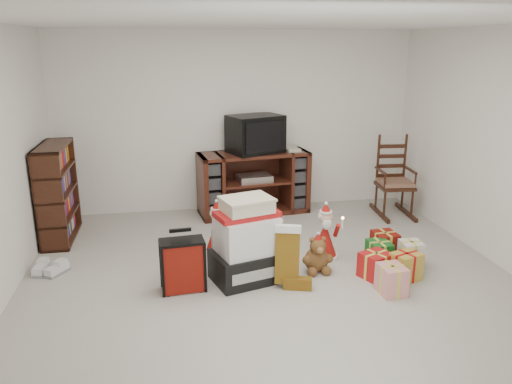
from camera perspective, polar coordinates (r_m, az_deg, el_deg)
room at (r=4.66m, az=2.01°, el=3.45°), size 5.01×5.01×2.51m
tv_stand at (r=6.99m, az=-0.28°, el=1.06°), size 1.58×0.73×0.87m
bookshelf at (r=6.48m, az=-21.72°, el=-0.24°), size 0.32×0.96×1.17m
rocking_chair at (r=7.23m, az=15.37°, el=0.61°), size 0.52×0.79×1.15m
gift_pile at (r=5.01m, az=-1.03°, el=-6.11°), size 0.79×0.66×0.85m
red_suitcase at (r=4.90m, az=-8.37°, el=-8.28°), size 0.42×0.24×0.61m
stocking at (r=4.90m, az=3.59°, el=-7.35°), size 0.32×0.21×0.64m
teddy_bear at (r=5.31m, az=6.98°, el=-7.31°), size 0.26×0.23×0.38m
santa_figurine at (r=5.61m, az=7.86°, el=-5.14°), size 0.31×0.30×0.64m
mrs_claus_figurine at (r=5.72m, az=-4.46°, el=-4.67°), size 0.30×0.29×0.62m
sneaker_pair at (r=5.69m, az=-22.56°, el=-8.16°), size 0.37×0.29×0.10m
gift_cluster at (r=5.45m, az=15.17°, el=-7.54°), size 0.78×1.08×0.27m
crt_television at (r=6.85m, az=-0.09°, el=6.64°), size 0.83×0.72×0.51m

